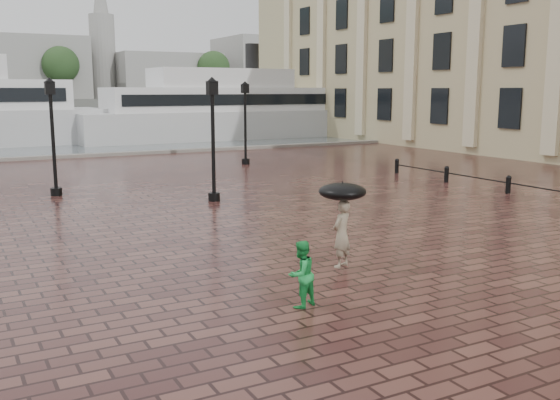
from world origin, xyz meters
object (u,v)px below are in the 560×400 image
child_pedestrian (301,274)px  ferry_far (222,110)px  adult_pedestrian (342,234)px  street_lamps (65,136)px

child_pedestrian → ferry_far: 42.13m
adult_pedestrian → child_pedestrian: size_ratio=1.22×
street_lamps → ferry_far: (16.77, 24.17, 0.06)m
adult_pedestrian → ferry_far: (12.92, 37.37, 1.60)m
adult_pedestrian → ferry_far: ferry_far is taller
street_lamps → child_pedestrian: bearing=-83.8°
street_lamps → ferry_far: 29.41m
adult_pedestrian → child_pedestrian: adult_pedestrian is taller
street_lamps → ferry_far: size_ratio=0.88×
adult_pedestrian → child_pedestrian: 2.91m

